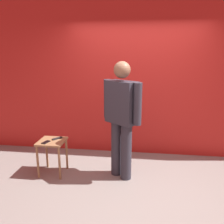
# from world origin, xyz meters

# --- Properties ---
(ground_plane) EXTENTS (12.00, 12.00, 0.00)m
(ground_plane) POSITION_xyz_m (0.00, 0.00, 0.00)
(ground_plane) COLOR gray
(back_wall_red) EXTENTS (5.93, 0.12, 3.04)m
(back_wall_red) POSITION_xyz_m (0.00, 1.44, 1.52)
(back_wall_red) COLOR red
(back_wall_red) RESTS_ON ground_plane
(standing_person) EXTENTS (0.65, 0.52, 1.82)m
(standing_person) POSITION_xyz_m (-0.20, 0.42, 1.02)
(standing_person) COLOR #2D2D38
(standing_person) RESTS_ON ground_plane
(side_table) EXTENTS (0.42, 0.42, 0.57)m
(side_table) POSITION_xyz_m (-1.32, 0.37, 0.45)
(side_table) COLOR olive
(side_table) RESTS_ON ground_plane
(cell_phone) EXTENTS (0.11, 0.16, 0.01)m
(cell_phone) POSITION_xyz_m (-1.38, 0.29, 0.57)
(cell_phone) COLOR black
(cell_phone) RESTS_ON side_table
(tv_remote) EXTENTS (0.14, 0.16, 0.02)m
(tv_remote) POSITION_xyz_m (-1.26, 0.46, 0.58)
(tv_remote) COLOR black
(tv_remote) RESTS_ON side_table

